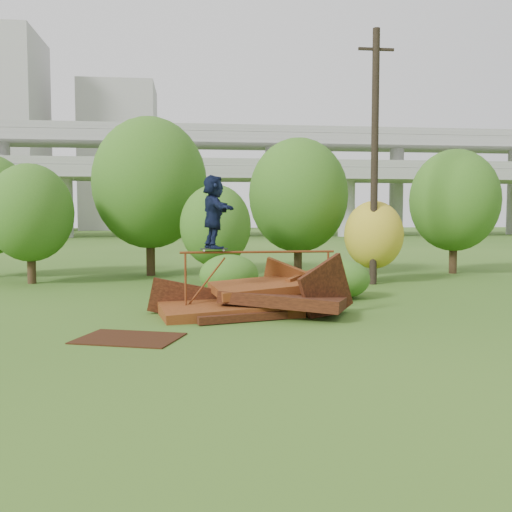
{
  "coord_description": "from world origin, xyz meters",
  "views": [
    {
      "loc": [
        -2.59,
        -13.22,
        2.67
      ],
      "look_at": [
        -0.8,
        2.0,
        1.6
      ],
      "focal_mm": 40.0,
      "sensor_mm": 36.0,
      "label": 1
    }
  ],
  "objects": [
    {
      "name": "shrub_right",
      "position": [
        2.36,
        4.75,
        0.64
      ],
      "size": [
        1.79,
        1.64,
        1.27
      ],
      "primitive_type": "ellipsoid",
      "color": "#295717",
      "rests_on": "ground"
    },
    {
      "name": "utility_pole",
      "position": [
        4.58,
        8.38,
        4.99
      ],
      "size": [
        1.4,
        0.28,
        9.84
      ],
      "color": "black",
      "rests_on": "ground"
    },
    {
      "name": "tree_1",
      "position": [
        -4.32,
        12.75,
        4.15
      ],
      "size": [
        5.09,
        5.09,
        7.08
      ],
      "color": "black",
      "rests_on": "ground"
    },
    {
      "name": "ground",
      "position": [
        0.0,
        0.0,
        0.0
      ],
      "size": [
        240.0,
        240.0,
        0.0
      ],
      "primitive_type": "plane",
      "color": "#2D5116",
      "rests_on": "ground"
    },
    {
      "name": "grind_rail",
      "position": [
        -0.76,
        1.91,
        1.35
      ],
      "size": [
        4.17,
        0.15,
        1.75
      ],
      "color": "#652A0F",
      "rests_on": "ground"
    },
    {
      "name": "freeway_overpass",
      "position": [
        0.0,
        62.92,
        10.32
      ],
      "size": [
        160.0,
        15.0,
        13.7
      ],
      "color": "gray",
      "rests_on": "ground"
    },
    {
      "name": "tree_4",
      "position": [
        4.83,
        9.07,
        1.91
      ],
      "size": [
        2.39,
        2.39,
        3.29
      ],
      "color": "black",
      "rests_on": "ground"
    },
    {
      "name": "tree_2",
      "position": [
        -1.56,
        8.97,
        2.3
      ],
      "size": [
        2.77,
        2.77,
        3.9
      ],
      "color": "black",
      "rests_on": "ground"
    },
    {
      "name": "building_right",
      "position": [
        -16.0,
        102.0,
        14.0
      ],
      "size": [
        14.0,
        14.0,
        28.0
      ],
      "primitive_type": "cube",
      "color": "#9E9E99",
      "rests_on": "ground"
    },
    {
      "name": "tree_5",
      "position": [
        9.66,
        12.07,
        3.4
      ],
      "size": [
        4.11,
        4.11,
        5.77
      ],
      "color": "black",
      "rests_on": "ground"
    },
    {
      "name": "skateboard",
      "position": [
        -1.94,
        1.88,
        1.81
      ],
      "size": [
        0.73,
        0.21,
        0.08
      ],
      "rotation": [
        0.0,
        0.0,
        0.02
      ],
      "color": "black",
      "rests_on": "grind_rail"
    },
    {
      "name": "tree_3",
      "position": [
        2.28,
        12.02,
        3.6
      ],
      "size": [
        4.44,
        4.44,
        6.16
      ],
      "color": "black",
      "rests_on": "ground"
    },
    {
      "name": "shrub_left",
      "position": [
        -1.26,
        5.9,
        0.69
      ],
      "size": [
        2.01,
        1.85,
        1.39
      ],
      "primitive_type": "ellipsoid",
      "color": "#295717",
      "rests_on": "ground"
    },
    {
      "name": "scrap_pile",
      "position": [
        -0.83,
        2.08,
        0.36
      ],
      "size": [
        5.72,
        3.57,
        2.06
      ],
      "color": "#51240E",
      "rests_on": "ground"
    },
    {
      "name": "skater",
      "position": [
        -1.94,
        1.88,
        2.79
      ],
      "size": [
        1.0,
        1.88,
        1.94
      ],
      "primitive_type": "imported",
      "rotation": [
        0.0,
        0.0,
        1.82
      ],
      "color": "#0F1733",
      "rests_on": "skateboard"
    },
    {
      "name": "tree_0",
      "position": [
        -8.82,
        10.19,
        2.8
      ],
      "size": [
        3.37,
        3.37,
        4.75
      ],
      "color": "black",
      "rests_on": "ground"
    },
    {
      "name": "flat_plate",
      "position": [
        -3.91,
        -0.72,
        0.01
      ],
      "size": [
        2.53,
        2.15,
        0.03
      ],
      "primitive_type": "cube",
      "rotation": [
        0.0,
        0.0,
        -0.33
      ],
      "color": "black",
      "rests_on": "ground"
    }
  ]
}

